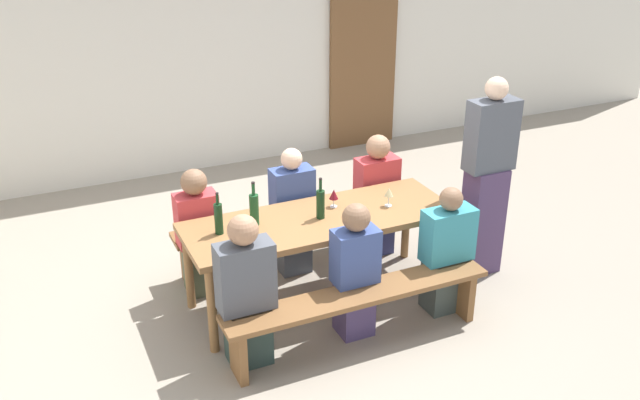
# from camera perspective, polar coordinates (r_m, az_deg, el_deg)

# --- Properties ---
(ground_plane) EXTENTS (24.00, 24.00, 0.00)m
(ground_plane) POSITION_cam_1_polar(r_m,az_deg,el_deg) (5.90, 0.00, -7.96)
(ground_plane) COLOR gray
(back_wall) EXTENTS (14.00, 0.20, 3.20)m
(back_wall) POSITION_cam_1_polar(r_m,az_deg,el_deg) (8.23, -9.84, 13.29)
(back_wall) COLOR silver
(back_wall) RESTS_ON ground
(wooden_door) EXTENTS (0.90, 0.06, 2.10)m
(wooden_door) POSITION_cam_1_polar(r_m,az_deg,el_deg) (8.95, 3.51, 10.91)
(wooden_door) COLOR brown
(wooden_door) RESTS_ON ground
(tasting_table) EXTENTS (2.16, 0.76, 0.75)m
(tasting_table) POSITION_cam_1_polar(r_m,az_deg,el_deg) (5.56, 0.00, -2.14)
(tasting_table) COLOR olive
(tasting_table) RESTS_ON ground
(bench_near) EXTENTS (2.06, 0.30, 0.45)m
(bench_near) POSITION_cam_1_polar(r_m,az_deg,el_deg) (5.19, 3.16, -8.34)
(bench_near) COLOR brown
(bench_near) RESTS_ON ground
(bench_far) EXTENTS (2.06, 0.30, 0.45)m
(bench_far) POSITION_cam_1_polar(r_m,az_deg,el_deg) (6.27, -2.59, -2.13)
(bench_far) COLOR brown
(bench_far) RESTS_ON ground
(wine_bottle_0) EXTENTS (0.07, 0.07, 0.34)m
(wine_bottle_0) POSITION_cam_1_polar(r_m,az_deg,el_deg) (5.47, 0.07, -0.27)
(wine_bottle_0) COLOR #143319
(wine_bottle_0) RESTS_ON tasting_table
(wine_bottle_1) EXTENTS (0.06, 0.06, 0.33)m
(wine_bottle_1) POSITION_cam_1_polar(r_m,az_deg,el_deg) (5.28, -8.24, -1.45)
(wine_bottle_1) COLOR #143319
(wine_bottle_1) RESTS_ON tasting_table
(wine_bottle_2) EXTENTS (0.07, 0.07, 0.36)m
(wine_bottle_2) POSITION_cam_1_polar(r_m,az_deg,el_deg) (5.38, -5.37, -0.71)
(wine_bottle_2) COLOR #194723
(wine_bottle_2) RESTS_ON tasting_table
(wine_glass_0) EXTENTS (0.07, 0.07, 0.16)m
(wine_glass_0) POSITION_cam_1_polar(r_m,az_deg,el_deg) (5.69, 5.61, 0.59)
(wine_glass_0) COLOR silver
(wine_glass_0) RESTS_ON tasting_table
(wine_glass_1) EXTENTS (0.07, 0.07, 0.15)m
(wine_glass_1) POSITION_cam_1_polar(r_m,az_deg,el_deg) (5.66, 1.12, 0.42)
(wine_glass_1) COLOR silver
(wine_glass_1) RESTS_ON tasting_table
(seated_guest_near_0) EXTENTS (0.40, 0.24, 1.17)m
(seated_guest_near_0) POSITION_cam_1_polar(r_m,az_deg,el_deg) (4.94, -6.01, -7.63)
(seated_guest_near_0) COLOR #283A35
(seated_guest_near_0) RESTS_ON ground
(seated_guest_near_1) EXTENTS (0.34, 0.24, 1.08)m
(seated_guest_near_1) POSITION_cam_1_polar(r_m,az_deg,el_deg) (5.23, 2.85, -5.91)
(seated_guest_near_1) COLOR #453760
(seated_guest_near_1) RESTS_ON ground
(seated_guest_near_2) EXTENTS (0.41, 0.24, 1.06)m
(seated_guest_near_2) POSITION_cam_1_polar(r_m,az_deg,el_deg) (5.62, 10.22, -4.33)
(seated_guest_near_2) COLOR #3B4641
(seated_guest_near_2) RESTS_ON ground
(seated_guest_far_0) EXTENTS (0.34, 0.24, 1.10)m
(seated_guest_far_0) POSITION_cam_1_polar(r_m,az_deg,el_deg) (5.83, -9.87, -2.73)
(seated_guest_far_0) COLOR #4E5940
(seated_guest_far_0) RESTS_ON ground
(seated_guest_far_1) EXTENTS (0.36, 0.24, 1.15)m
(seated_guest_far_1) POSITION_cam_1_polar(r_m,az_deg,el_deg) (6.05, -2.24, -1.18)
(seated_guest_far_1) COLOR #434955
(seated_guest_far_1) RESTS_ON ground
(seated_guest_far_2) EXTENTS (0.38, 0.24, 1.14)m
(seated_guest_far_2) POSITION_cam_1_polar(r_m,az_deg,el_deg) (6.37, 4.58, 0.21)
(seated_guest_far_2) COLOR navy
(seated_guest_far_2) RESTS_ON ground
(standing_host) EXTENTS (0.42, 0.24, 1.75)m
(standing_host) POSITION_cam_1_polar(r_m,az_deg,el_deg) (6.09, 13.36, 1.44)
(standing_host) COLOR #4A365A
(standing_host) RESTS_ON ground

